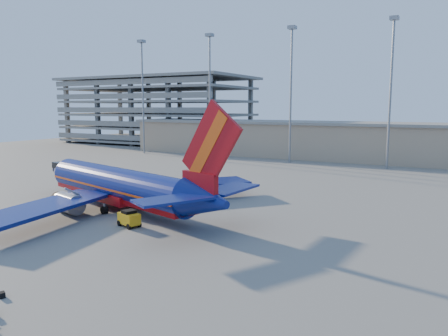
{
  "coord_description": "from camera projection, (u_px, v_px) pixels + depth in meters",
  "views": [
    {
      "loc": [
        28.03,
        -42.86,
        11.95
      ],
      "look_at": [
        0.59,
        6.67,
        4.0
      ],
      "focal_mm": 35.0,
      "sensor_mm": 36.0,
      "label": 1
    }
  ],
  "objects": [
    {
      "name": "ground",
      "position": [
        193.0,
        207.0,
        52.24
      ],
      "size": [
        220.0,
        220.0,
        0.0
      ],
      "primitive_type": "plane",
      "color": "slate",
      "rests_on": "ground"
    },
    {
      "name": "terminal_building",
      "position": [
        373.0,
        141.0,
        97.08
      ],
      "size": [
        122.0,
        16.0,
        8.5
      ],
      "color": "gray",
      "rests_on": "ground"
    },
    {
      "name": "parking_garage",
      "position": [
        157.0,
        108.0,
        144.5
      ],
      "size": [
        62.0,
        32.0,
        21.4
      ],
      "color": "slate",
      "rests_on": "ground"
    },
    {
      "name": "light_mast_row",
      "position": [
        338.0,
        79.0,
        87.24
      ],
      "size": [
        101.6,
        1.6,
        28.65
      ],
      "color": "gray",
      "rests_on": "ground"
    },
    {
      "name": "aircraft_main",
      "position": [
        122.0,
        186.0,
        51.19
      ],
      "size": [
        36.36,
        34.47,
        12.61
      ],
      "rotation": [
        0.0,
        0.0,
        -0.28
      ],
      "color": "navy",
      "rests_on": "ground"
    },
    {
      "name": "baggage_tug",
      "position": [
        129.0,
        218.0,
        43.79
      ],
      "size": [
        2.67,
        2.06,
        1.69
      ],
      "rotation": [
        0.0,
        0.0,
        -0.3
      ],
      "color": "#F1B115",
      "rests_on": "ground"
    }
  ]
}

